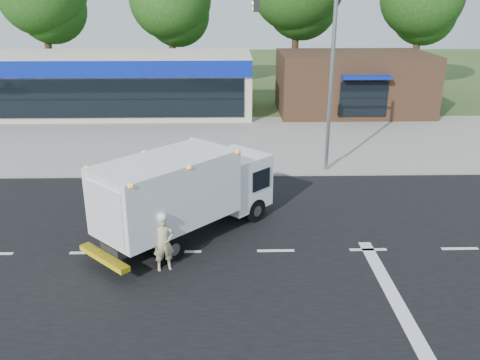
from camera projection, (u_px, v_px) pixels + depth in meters
The scene contains 10 objects.
ground at pixel (276, 251), 16.36m from camera, with size 120.00×120.00×0.00m, color #385123.
road_asphalt at pixel (276, 251), 16.35m from camera, with size 60.00×14.00×0.02m, color black.
sidewalk at pixel (260, 167), 24.01m from camera, with size 60.00×2.40×0.12m, color gray.
parking_apron at pixel (254, 135), 29.46m from camera, with size 60.00×9.00×0.02m, color gray.
lane_markings at pixel (325, 272), 15.11m from camera, with size 55.20×7.00×0.01m.
ems_box_truck at pixel (185, 190), 16.70m from camera, with size 6.21×6.28×2.99m.
emergency_worker at pixel (164, 242), 14.98m from camera, with size 0.73×0.59×1.86m.
retail_strip_mall at pixel (117, 84), 34.12m from camera, with size 18.00×6.20×4.00m.
brown_storefront at pixel (353, 83), 34.52m from camera, with size 10.00×6.70×4.00m.
traffic_signal_pole at pixel (317, 64), 21.80m from camera, with size 3.51×0.25×8.00m.
Camera 1 is at (-1.49, -14.49, 7.87)m, focal length 38.00 mm.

